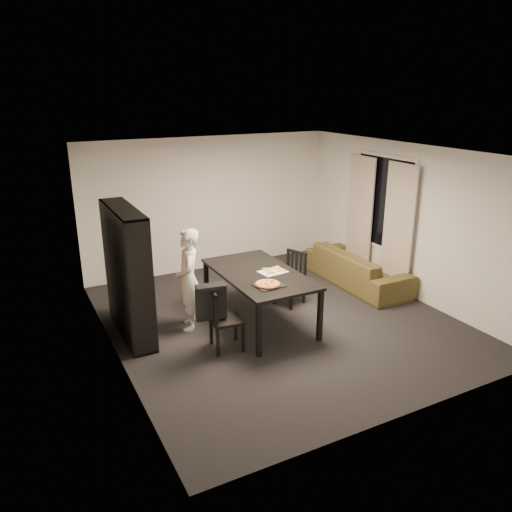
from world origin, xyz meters
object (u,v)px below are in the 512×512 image
chair_right (293,274)px  person (188,280)px  pepperoni_pizza (268,284)px  dining_table (259,277)px  baking_tray (269,285)px  bookshelf (128,273)px  chair_left (220,315)px  sofa (358,268)px

chair_right → person: bearing=-109.0°
person → pepperoni_pizza: (0.86, -0.85, 0.07)m
pepperoni_pizza → chair_right: bearing=43.5°
dining_table → baking_tray: baking_tray is taller
bookshelf → baking_tray: bookshelf is taller
chair_right → baking_tray: 1.40m
chair_left → chair_right: (1.72, 0.92, -0.01)m
chair_left → baking_tray: (0.74, -0.03, 0.31)m
dining_table → chair_right: size_ratio=2.20×
chair_right → dining_table: bearing=-85.8°
bookshelf → chair_left: bearing=-46.8°
sofa → chair_right: bearing=95.5°
bookshelf → chair_left: 1.49m
bookshelf → sofa: bearing=0.4°
dining_table → chair_right: (0.85, 0.41, -0.24)m
baking_tray → pepperoni_pizza: (-0.02, 0.01, 0.02)m
dining_table → sofa: size_ratio=0.90×
chair_right → pepperoni_pizza: size_ratio=2.55×
sofa → chair_left: bearing=108.4°
person → baking_tray: 1.23m
chair_left → baking_tray: chair_left is taller
baking_tray → pepperoni_pizza: size_ratio=1.14×
bookshelf → sofa: bookshelf is taller
chair_right → person: person is taller
person → sofa: (3.35, 0.23, -0.45)m
chair_left → person: bearing=17.9°
chair_left → chair_right: bearing=-53.5°
sofa → person: bearing=94.0°
chair_left → sofa: size_ratio=0.41×
chair_left → pepperoni_pizza: bearing=-83.4°
person → pepperoni_pizza: 1.22m
dining_table → baking_tray: bearing=-103.0°
bookshelf → pepperoni_pizza: 2.00m
pepperoni_pizza → bookshelf: bearing=148.0°
chair_left → pepperoni_pizza: size_ratio=2.58×
dining_table → chair_right: chair_right is taller
chair_right → pepperoni_pizza: 1.41m
baking_tray → pepperoni_pizza: bearing=157.3°
person → pepperoni_pizza: bearing=63.9°
person → sofa: bearing=112.5°
dining_table → baking_tray: (-0.12, -0.53, 0.08)m
bookshelf → dining_table: bearing=-16.1°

